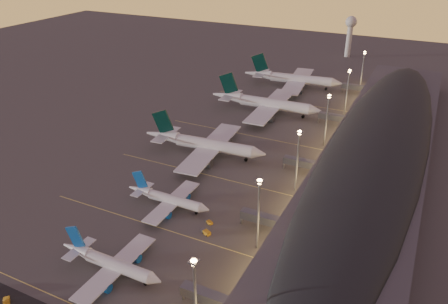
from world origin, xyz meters
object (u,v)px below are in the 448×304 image
baggage_tug_d (209,222)px  airliner_narrow_north (168,199)px  radar_tower (350,30)px  service_van_b (7,303)px  airliner_narrow_south (110,263)px  airliner_wide_mid (265,103)px  airliner_wide_near (204,144)px  baggage_tug_c (206,232)px  airliner_wide_far (292,79)px

baggage_tug_d → airliner_narrow_north: bearing=-162.6°
radar_tower → service_van_b: (-26.63, -313.14, -21.10)m
airliner_narrow_south → service_van_b: size_ratio=7.71×
airliner_narrow_north → airliner_wide_mid: (-2.59, 105.82, 2.13)m
airliner_narrow_north → airliner_wide_near: 45.08m
service_van_b → baggage_tug_d: bearing=9.9°
airliner_wide_near → baggage_tug_d: bearing=-64.5°
airliner_wide_mid → service_van_b: 167.13m
airliner_narrow_north → airliner_wide_near: size_ratio=0.58×
airliner_narrow_south → radar_tower: (9.26, 289.95, 18.51)m
baggage_tug_d → service_van_b: bearing=-93.2°
baggage_tug_c → baggage_tug_d: 5.98m
airliner_narrow_south → baggage_tug_d: airliner_narrow_south is taller
airliner_wide_near → radar_tower: (21.75, 208.05, 16.97)m
airliner_wide_far → radar_tower: (16.23, 95.40, 16.51)m
airliner_narrow_north → radar_tower: (13.07, 252.25, 18.66)m
airliner_wide_near → baggage_tug_c: bearing=-65.7°
service_van_b → airliner_narrow_south: bearing=2.2°
airliner_wide_near → baggage_tug_c: size_ratio=13.70×
service_van_b → airliner_wide_far: bearing=36.3°
airliner_wide_near → airliner_narrow_north: bearing=-83.6°
baggage_tug_c → service_van_b: (-34.14, -52.40, 0.22)m
radar_tower → airliner_wide_far: bearing=-99.7°
airliner_wide_far → baggage_tug_d: bearing=-88.5°
airliner_wide_far → baggage_tug_d: 161.22m
baggage_tug_c → airliner_narrow_north: bearing=-178.3°
baggage_tug_d → airliner_wide_near: bearing=146.2°
airliner_narrow_south → radar_tower: bearing=88.3°
airliner_narrow_north → baggage_tug_d: airliner_narrow_north is taller
baggage_tug_c → service_van_b: bearing=-99.0°
airliner_narrow_north → baggage_tug_d: (18.74, -2.80, -2.77)m
airliner_wide_near → airliner_narrow_south: bearing=-86.1°
radar_tower → airliner_narrow_south: bearing=-91.8°
airliner_wide_far → airliner_narrow_north: bearing=-95.1°
airliner_narrow_south → baggage_tug_c: (16.77, 29.22, -2.81)m
baggage_tug_c → baggage_tug_d: size_ratio=1.24×
airliner_narrow_south → service_van_b: (-17.37, -23.18, -2.59)m
airliner_wide_mid → baggage_tug_c: (23.17, -114.31, -4.79)m
baggage_tug_c → baggage_tug_d: baggage_tug_c is taller
airliner_narrow_north → airliner_wide_far: 156.89m
airliner_wide_mid → baggage_tug_d: bearing=-80.9°
baggage_tug_c → service_van_b: 62.54m
airliner_narrow_south → airliner_wide_mid: 143.68m
airliner_wide_far → baggage_tug_c: 167.10m
airliner_wide_far → radar_tower: 98.17m
service_van_b → airliner_wide_near: bearing=36.4°
airliner_narrow_south → baggage_tug_c: airliner_narrow_south is taller
airliner_wide_mid → airliner_wide_far: (-0.57, 51.02, 0.02)m
airliner_wide_far → service_van_b: size_ratio=13.85×
radar_tower → airliner_narrow_north: bearing=-93.0°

